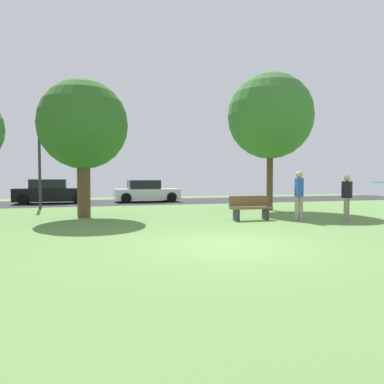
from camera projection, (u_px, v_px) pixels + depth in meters
ground_plane at (230, 245)px, 8.35m from camera, size 44.00×44.00×0.00m
road_strip at (134, 202)px, 23.62m from camera, size 44.00×6.40×0.01m
birch_tree_lone at (83, 125)px, 14.22m from camera, size 3.54×3.54×5.47m
oak_tree_right at (270, 116)px, 17.42m from camera, size 4.15×4.15×6.67m
person_catcher at (299, 193)px, 13.03m from camera, size 0.30×0.36×1.81m
person_bystander at (347, 195)px, 13.32m from camera, size 0.34×0.38×1.67m
frisbee_disc at (378, 182)px, 8.24m from camera, size 0.37×0.37×0.03m
parked_car_black at (51, 192)px, 22.17m from camera, size 4.38×1.93×1.50m
parked_car_white at (146, 192)px, 23.72m from camera, size 4.18×2.09×1.43m
park_bench at (250, 208)px, 13.38m from camera, size 1.60×0.45×0.90m
street_lamp_post at (40, 165)px, 18.33m from camera, size 0.14×0.14×4.50m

